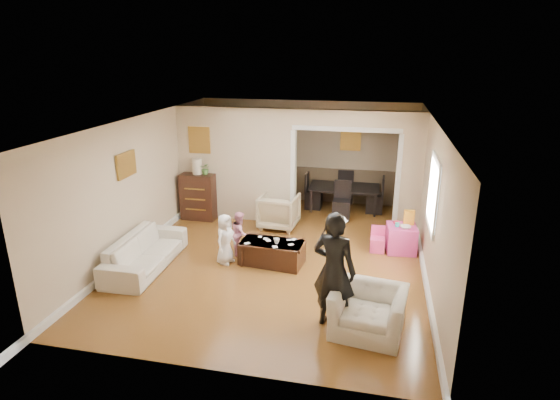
% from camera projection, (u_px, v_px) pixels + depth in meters
% --- Properties ---
extents(floor, '(7.00, 7.00, 0.00)m').
position_uv_depth(floor, '(278.00, 254.00, 8.94)').
color(floor, brown).
rests_on(floor, ground).
extents(partition_left, '(2.75, 0.18, 2.60)m').
position_uv_depth(partition_left, '(236.00, 164.00, 10.49)').
color(partition_left, '#BFAF8C').
rests_on(partition_left, ground).
extents(partition_right, '(0.55, 0.18, 2.60)m').
position_uv_depth(partition_right, '(410.00, 174.00, 9.71)').
color(partition_right, '#BFAF8C').
rests_on(partition_right, ground).
extents(partition_header, '(2.22, 0.18, 0.35)m').
position_uv_depth(partition_header, '(347.00, 118.00, 9.63)').
color(partition_header, '#BFAF8C').
rests_on(partition_header, partition_right).
extents(window_pane, '(0.03, 0.95, 1.10)m').
position_uv_depth(window_pane, '(434.00, 193.00, 7.54)').
color(window_pane, white).
rests_on(window_pane, ground).
extents(framed_art_partition, '(0.45, 0.03, 0.55)m').
position_uv_depth(framed_art_partition, '(199.00, 140.00, 10.39)').
color(framed_art_partition, brown).
rests_on(framed_art_partition, partition_left).
extents(framed_art_sofa_wall, '(0.03, 0.55, 0.40)m').
position_uv_depth(framed_art_sofa_wall, '(126.00, 165.00, 8.37)').
color(framed_art_sofa_wall, brown).
extents(framed_art_alcove, '(0.45, 0.03, 0.55)m').
position_uv_depth(framed_art_alcove, '(351.00, 138.00, 11.38)').
color(framed_art_alcove, brown).
extents(sofa, '(0.85, 2.07, 0.60)m').
position_uv_depth(sofa, '(145.00, 252.00, 8.33)').
color(sofa, '#ECE5CC').
rests_on(sofa, ground).
extents(armchair_back, '(0.87, 0.89, 0.76)m').
position_uv_depth(armchair_back, '(279.00, 211.00, 10.20)').
color(armchair_back, tan).
rests_on(armchair_back, ground).
extents(armchair_front, '(1.13, 1.02, 0.65)m').
position_uv_depth(armchair_front, '(368.00, 311.00, 6.39)').
color(armchair_front, '#ECE5CC').
rests_on(armchair_front, ground).
extents(dresser, '(0.79, 0.44, 1.08)m').
position_uv_depth(dresser, '(199.00, 196.00, 10.69)').
color(dresser, black).
rests_on(dresser, ground).
extents(table_lamp, '(0.22, 0.22, 0.36)m').
position_uv_depth(table_lamp, '(197.00, 166.00, 10.46)').
color(table_lamp, beige).
rests_on(table_lamp, dresser).
extents(potted_plant, '(0.25, 0.22, 0.28)m').
position_uv_depth(potted_plant, '(205.00, 169.00, 10.43)').
color(potted_plant, '#436F31').
rests_on(potted_plant, dresser).
extents(coffee_table, '(1.21, 0.71, 0.43)m').
position_uv_depth(coffee_table, '(272.00, 253.00, 8.49)').
color(coffee_table, '#351A11').
rests_on(coffee_table, ground).
extents(coffee_cup, '(0.12, 0.12, 0.10)m').
position_uv_depth(coffee_cup, '(277.00, 241.00, 8.34)').
color(coffee_cup, silver).
rests_on(coffee_cup, coffee_table).
extents(play_table, '(0.61, 0.61, 0.53)m').
position_uv_depth(play_table, '(401.00, 239.00, 9.00)').
color(play_table, '#E03B98').
rests_on(play_table, ground).
extents(cereal_box, '(0.21, 0.09, 0.30)m').
position_uv_depth(cereal_box, '(409.00, 217.00, 8.94)').
color(cereal_box, yellow).
rests_on(cereal_box, play_table).
extents(cyan_cup, '(0.08, 0.08, 0.08)m').
position_uv_depth(cyan_cup, '(397.00, 225.00, 8.88)').
color(cyan_cup, '#29CFC0').
rests_on(cyan_cup, play_table).
extents(toy_block, '(0.10, 0.09, 0.05)m').
position_uv_depth(toy_block, '(396.00, 222.00, 9.04)').
color(toy_block, red).
rests_on(toy_block, play_table).
extents(play_bowl, '(0.23, 0.23, 0.05)m').
position_uv_depth(play_bowl, '(405.00, 227.00, 8.78)').
color(play_bowl, silver).
rests_on(play_bowl, play_table).
extents(dining_table, '(1.71, 0.97, 0.60)m').
position_uv_depth(dining_table, '(344.00, 198.00, 11.32)').
color(dining_table, black).
rests_on(dining_table, ground).
extents(adult_person, '(0.73, 0.59, 1.75)m').
position_uv_depth(adult_person, '(334.00, 270.00, 6.38)').
color(adult_person, black).
rests_on(adult_person, ground).
extents(child_kneel_a, '(0.42, 0.53, 0.95)m').
position_uv_depth(child_kneel_a, '(225.00, 239.00, 8.44)').
color(child_kneel_a, white).
rests_on(child_kneel_a, ground).
extents(child_kneel_b, '(0.41, 0.48, 0.86)m').
position_uv_depth(child_kneel_b, '(240.00, 233.00, 8.84)').
color(child_kneel_b, pink).
rests_on(child_kneel_b, ground).
extents(child_toddler, '(0.52, 0.43, 0.83)m').
position_uv_depth(child_toddler, '(333.00, 232.00, 8.91)').
color(child_toddler, black).
rests_on(child_toddler, ground).
extents(craft_papers, '(0.92, 0.55, 0.00)m').
position_uv_depth(craft_papers, '(273.00, 242.00, 8.44)').
color(craft_papers, white).
rests_on(craft_papers, coffee_table).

